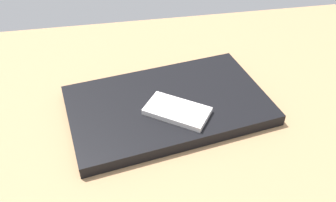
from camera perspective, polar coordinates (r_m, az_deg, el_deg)
desk_surface at (r=62.91cm, az=-5.58°, el=-5.84°), size 120.00×80.00×3.00cm
laptop_closed at (r=65.16cm, az=-0.00°, el=-0.64°), size 37.73×26.44×2.11cm
cell_phone_on_laptop at (r=61.61cm, az=1.45°, el=-1.54°), size 11.98×10.83×1.10cm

